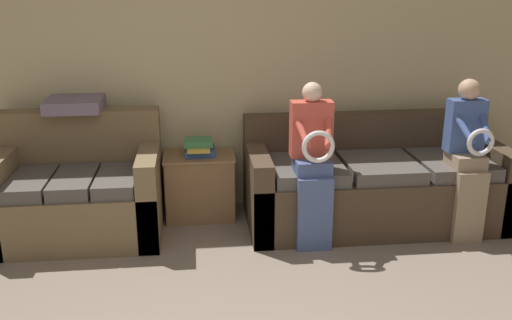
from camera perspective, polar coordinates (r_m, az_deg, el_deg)
name	(u,v)px	position (r m, az deg, el deg)	size (l,w,h in m)	color
wall_back	(209,68)	(5.06, -4.73, 9.18)	(7.59, 0.06, 2.55)	#C6B789
couch_main	(374,184)	(5.01, 11.68, -2.38)	(2.18, 0.92, 0.89)	#473828
couch_side	(79,194)	(4.87, -17.24, -3.24)	(1.31, 0.88, 0.98)	brown
child_left_seated	(313,160)	(4.39, 5.69, 0.04)	(0.33, 0.37, 1.28)	#475B8E
child_right_seated	(467,153)	(4.80, 20.39, 0.66)	(0.29, 0.37, 1.28)	gray
side_shelf	(200,185)	(5.04, -5.64, -2.45)	(0.61, 0.45, 0.57)	olive
book_stack	(199,148)	(4.93, -5.72, 1.25)	(0.26, 0.31, 0.14)	#33569E
throw_pillow	(75,104)	(4.97, -17.65, 5.36)	(0.45, 0.45, 0.10)	slate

